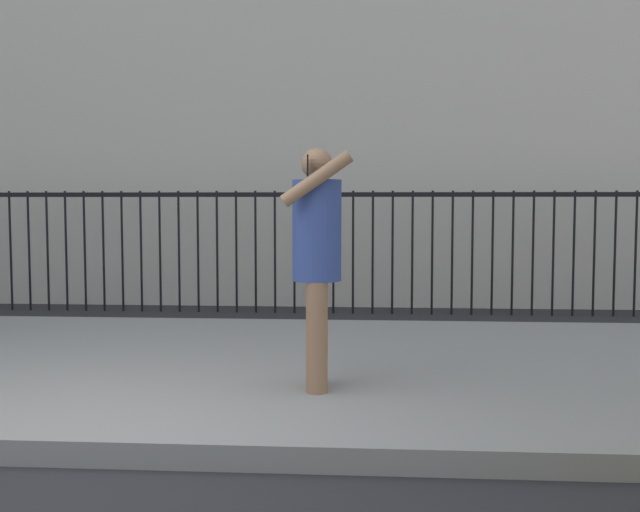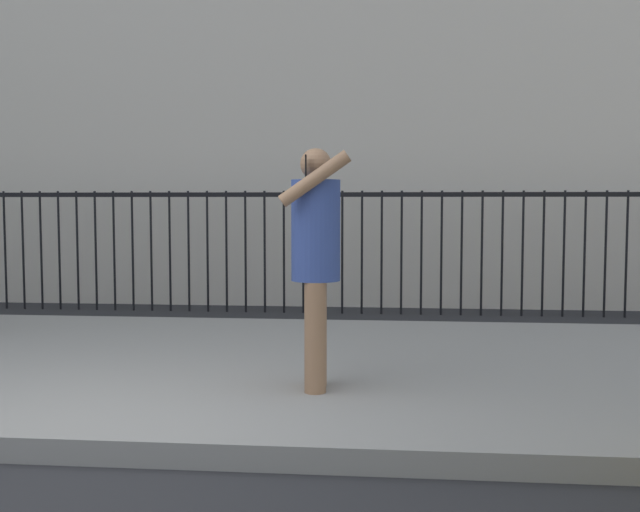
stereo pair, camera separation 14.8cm
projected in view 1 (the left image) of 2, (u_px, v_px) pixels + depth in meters
ground_plane at (66, 468)px, 4.19m from camera, size 60.00×60.00×0.00m
sidewalk at (172, 368)px, 6.38m from camera, size 28.00×4.40×0.15m
iron_fence at (246, 235)px, 9.99m from camera, size 12.03×0.04×1.60m
pedestrian_on_phone at (317, 250)px, 5.31m from camera, size 0.49×0.67×1.68m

